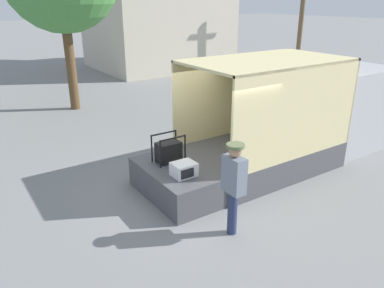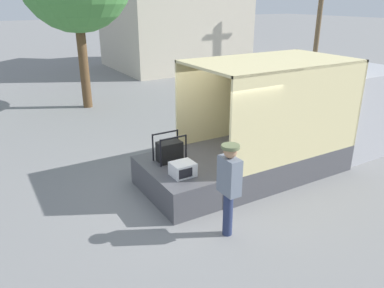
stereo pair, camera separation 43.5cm
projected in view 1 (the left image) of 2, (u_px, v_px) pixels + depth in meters
ground_plane at (199, 188)px, 8.69m from camera, size 160.00×160.00×0.00m
box_truck at (312, 119)px, 10.31m from camera, size 6.25×2.26×2.79m
tailgate_deck at (176, 181)px, 8.24m from camera, size 1.24×2.15×0.67m
microwave at (184, 169)px, 7.70m from camera, size 0.48×0.42×0.29m
portable_generator at (169, 151)px, 8.35m from camera, size 0.66×0.43×0.63m
worker_person at (234, 180)px, 6.62m from camera, size 0.32×0.44×1.78m
utility_pole at (303, 7)px, 21.56m from camera, size 1.80×0.28×7.01m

